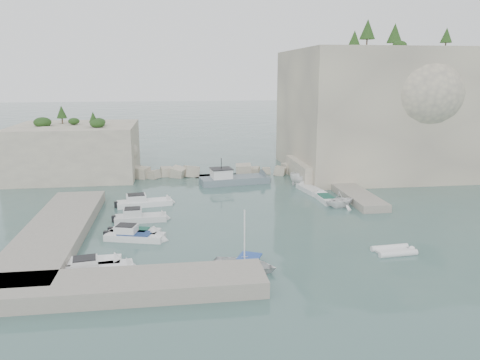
{
  "coord_description": "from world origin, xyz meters",
  "views": [
    {
      "loc": [
        -6.63,
        -40.94,
        13.88
      ],
      "look_at": [
        0.0,
        6.0,
        3.0
      ],
      "focal_mm": 35.0,
      "sensor_mm": 36.0,
      "label": 1
    }
  ],
  "objects": [
    {
      "name": "ground",
      "position": [
        0.0,
        0.0,
        0.0
      ],
      "size": [
        400.0,
        400.0,
        0.0
      ],
      "primitive_type": "plane",
      "color": "#436460",
      "rests_on": "ground"
    },
    {
      "name": "cliff_east",
      "position": [
        23.0,
        23.0,
        8.5
      ],
      "size": [
        26.0,
        22.0,
        17.0
      ],
      "primitive_type": "cube",
      "color": "beige",
      "rests_on": "ground"
    },
    {
      "name": "cliff_terrace",
      "position": [
        13.0,
        18.0,
        1.25
      ],
      "size": [
        8.0,
        10.0,
        2.5
      ],
      "primitive_type": "cube",
      "color": "beige",
      "rests_on": "ground"
    },
    {
      "name": "outcrop_west",
      "position": [
        -20.0,
        25.0,
        3.5
      ],
      "size": [
        16.0,
        14.0,
        7.0
      ],
      "primitive_type": "cube",
      "color": "beige",
      "rests_on": "ground"
    },
    {
      "name": "quay_west",
      "position": [
        -17.0,
        -1.0,
        0.55
      ],
      "size": [
        5.0,
        24.0,
        1.1
      ],
      "primitive_type": "cube",
      "color": "#9E9689",
      "rests_on": "ground"
    },
    {
      "name": "quay_south",
      "position": [
        -10.0,
        -12.5,
        0.55
      ],
      "size": [
        18.0,
        4.0,
        1.1
      ],
      "primitive_type": "cube",
      "color": "#9E9689",
      "rests_on": "ground"
    },
    {
      "name": "ledge_east",
      "position": [
        13.5,
        10.0,
        0.4
      ],
      "size": [
        3.0,
        16.0,
        0.8
      ],
      "primitive_type": "cube",
      "color": "#9E9689",
      "rests_on": "ground"
    },
    {
      "name": "breakwater",
      "position": [
        -1.0,
        22.0,
        0.7
      ],
      "size": [
        28.0,
        3.0,
        1.4
      ],
      "primitive_type": "cube",
      "color": "beige",
      "rests_on": "ground"
    },
    {
      "name": "motorboat_a",
      "position": [
        -10.01,
        8.28,
        0.0
      ],
      "size": [
        6.51,
        2.76,
        1.4
      ],
      "primitive_type": null,
      "rotation": [
        0.0,
        0.0,
        0.14
      ],
      "color": "white",
      "rests_on": "ground"
    },
    {
      "name": "motorboat_b",
      "position": [
        -10.08,
        2.9,
        0.0
      ],
      "size": [
        5.4,
        1.96,
        1.4
      ],
      "primitive_type": null,
      "rotation": [
        0.0,
        0.0,
        0.04
      ],
      "color": "silver",
      "rests_on": "ground"
    },
    {
      "name": "motorboat_c",
      "position": [
        -10.34,
        -1.33,
        0.0
      ],
      "size": [
        5.05,
        3.11,
        0.7
      ],
      "primitive_type": null,
      "rotation": [
        0.0,
        0.0,
        -0.31
      ],
      "color": "silver",
      "rests_on": "ground"
    },
    {
      "name": "motorboat_d",
      "position": [
        -10.22,
        -2.39,
        0.0
      ],
      "size": [
        5.71,
        3.07,
        1.4
      ],
      "primitive_type": null,
      "rotation": [
        0.0,
        0.0,
        -0.28
      ],
      "color": "silver",
      "rests_on": "ground"
    },
    {
      "name": "motorboat_e",
      "position": [
        -12.86,
        -7.81,
        0.0
      ],
      "size": [
        4.5,
        1.96,
        0.7
      ],
      "primitive_type": null,
      "rotation": [
        0.0,
        0.0,
        0.03
      ],
      "color": "white",
      "rests_on": "ground"
    },
    {
      "name": "motorboat_f",
      "position": [
        -12.38,
        -9.07,
        0.0
      ],
      "size": [
        5.77,
        2.54,
        1.4
      ],
      "primitive_type": null,
      "rotation": [
        0.0,
        0.0,
        0.16
      ],
      "color": "silver",
      "rests_on": "ground"
    },
    {
      "name": "rowboat",
      "position": [
        -1.91,
        -9.83,
        0.0
      ],
      "size": [
        5.72,
        5.07,
        0.98
      ],
      "primitive_type": "imported",
      "rotation": [
        0.0,
        0.0,
        1.13
      ],
      "color": "white",
      "rests_on": "ground"
    },
    {
      "name": "inflatable_dinghy",
      "position": [
        10.27,
        -8.25,
        0.0
      ],
      "size": [
        3.57,
        1.92,
        0.44
      ],
      "primitive_type": null,
      "rotation": [
        0.0,
        0.0,
        0.07
      ],
      "color": "silver",
      "rests_on": "ground"
    },
    {
      "name": "tender_east_a",
      "position": [
        10.57,
        4.78,
        0.0
      ],
      "size": [
        4.11,
        3.76,
        1.84
      ],
      "primitive_type": "imported",
      "rotation": [
        0.0,
        0.0,
        1.81
      ],
      "color": "white",
      "rests_on": "ground"
    },
    {
      "name": "tender_east_b",
      "position": [
        9.81,
        7.33,
        0.0
      ],
      "size": [
        1.69,
        4.51,
        0.7
      ],
      "primitive_type": null,
      "rotation": [
        0.0,
        0.0,
        1.61
      ],
      "color": "white",
      "rests_on": "ground"
    },
    {
      "name": "tender_east_c",
      "position": [
        9.27,
        11.6,
        0.0
      ],
      "size": [
        2.49,
        5.27,
        0.7
      ],
      "primitive_type": null,
      "rotation": [
        0.0,
        0.0,
        1.75
      ],
      "color": "silver",
      "rests_on": "ground"
    },
    {
      "name": "tender_east_d",
      "position": [
        10.12,
        14.6,
        0.0
      ],
      "size": [
        5.42,
        3.09,
        1.97
      ],
      "primitive_type": "imported",
      "rotation": [
        0.0,
        0.0,
        1.33
      ],
      "color": "white",
      "rests_on": "ground"
    },
    {
      "name": "work_boat",
      "position": [
        0.88,
        17.13,
        0.0
      ],
      "size": [
        9.99,
        4.27,
        2.2
      ],
      "primitive_type": null,
      "rotation": [
        0.0,
        0.0,
        0.15
      ],
      "color": "slate",
      "rests_on": "ground"
    },
    {
      "name": "rowboat_mast",
      "position": [
        -1.91,
        -9.83,
        2.59
      ],
      "size": [
        0.1,
        0.1,
        4.2
      ],
      "primitive_type": "cylinder",
      "color": "white",
      "rests_on": "rowboat"
    },
    {
      "name": "vegetation",
      "position": [
        17.83,
        24.4,
        17.93
      ],
      "size": [
        53.48,
        13.88,
        13.4
      ],
      "color": "#1E4219",
      "rests_on": "ground"
    }
  ]
}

